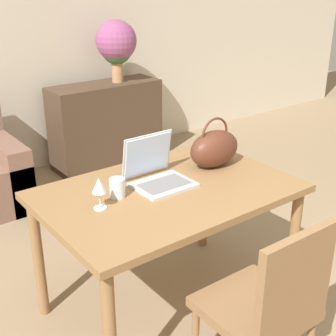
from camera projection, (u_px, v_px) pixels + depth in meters
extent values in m
cube|color=beige|center=(3.00, 33.00, 4.21)|extent=(10.00, 0.06, 2.70)
cube|color=olive|center=(168.00, 192.00, 2.52)|extent=(1.35, 0.90, 0.04)
cylinder|color=olive|center=(293.00, 247.00, 2.73)|extent=(0.06, 0.06, 0.74)
cylinder|color=olive|center=(38.00, 259.00, 2.62)|extent=(0.06, 0.06, 0.74)
cylinder|color=olive|center=(204.00, 200.00, 3.30)|extent=(0.06, 0.06, 0.74)
cube|color=olive|center=(254.00, 308.00, 2.11)|extent=(0.45, 0.45, 0.05)
cube|color=olive|center=(295.00, 284.00, 1.86)|extent=(0.42, 0.05, 0.45)
cylinder|color=olive|center=(250.00, 312.00, 2.44)|extent=(0.04, 0.04, 0.43)
cube|color=#7F5B4C|center=(6.00, 169.00, 4.04)|extent=(0.20, 0.85, 0.56)
cube|color=#4C3828|center=(106.00, 124.00, 4.76)|extent=(1.13, 0.40, 0.84)
cube|color=silver|center=(164.00, 185.00, 2.54)|extent=(0.31, 0.25, 0.02)
cube|color=gray|center=(164.00, 184.00, 2.53)|extent=(0.27, 0.16, 0.00)
cube|color=silver|center=(147.00, 155.00, 2.60)|extent=(0.31, 0.05, 0.25)
cube|color=silver|center=(148.00, 155.00, 2.59)|extent=(0.29, 0.05, 0.22)
cylinder|color=silver|center=(117.00, 188.00, 2.40)|extent=(0.08, 0.08, 0.10)
cylinder|color=silver|center=(100.00, 208.00, 2.30)|extent=(0.07, 0.07, 0.01)
cylinder|color=silver|center=(100.00, 200.00, 2.28)|extent=(0.01, 0.01, 0.08)
cone|color=silver|center=(99.00, 185.00, 2.25)|extent=(0.07, 0.07, 0.08)
ellipsoid|color=#592D1E|center=(214.00, 149.00, 2.77)|extent=(0.33, 0.19, 0.22)
torus|color=#592D1E|center=(215.00, 134.00, 2.73)|extent=(0.20, 0.01, 0.20)
cylinder|color=tan|center=(117.00, 69.00, 4.62)|extent=(0.11, 0.11, 0.25)
sphere|color=#3D6B38|center=(117.00, 49.00, 4.54)|extent=(0.30, 0.30, 0.30)
sphere|color=#994C7F|center=(116.00, 41.00, 4.51)|extent=(0.40, 0.40, 0.40)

